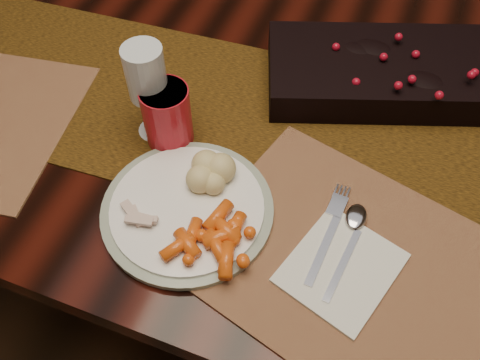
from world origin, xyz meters
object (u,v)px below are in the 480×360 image
at_px(placemat_main, 361,269).
at_px(wine_glass, 149,93).
at_px(centerpiece, 381,68).
at_px(napkin, 341,268).
at_px(baby_carrots, 208,233).
at_px(turkey_shreds, 141,216).
at_px(dining_table, 274,201).
at_px(dinner_plate, 187,209).
at_px(mashed_potatoes, 216,172).
at_px(red_cup, 167,116).

height_order(placemat_main, wine_glass, wine_glass).
relative_size(centerpiece, napkin, 2.55).
xyz_separation_m(baby_carrots, turkey_shreds, (-0.10, -0.01, -0.00)).
distance_m(dining_table, napkin, 0.53).
height_order(dining_table, dinner_plate, dinner_plate).
bearing_deg(napkin, placemat_main, 38.76).
xyz_separation_m(dining_table, centerpiece, (0.15, 0.05, 0.42)).
bearing_deg(centerpiece, wine_glass, -143.50).
xyz_separation_m(dinner_plate, turkey_shreds, (-0.05, -0.04, 0.02)).
height_order(mashed_potatoes, napkin, mashed_potatoes).
height_order(dinner_plate, baby_carrots, baby_carrots).
bearing_deg(wine_glass, dinner_plate, -48.43).
height_order(napkin, red_cup, red_cup).
bearing_deg(dinner_plate, red_cup, 125.00).
height_order(turkey_shreds, napkin, turkey_shreds).
distance_m(dining_table, wine_glass, 0.52).
distance_m(placemat_main, red_cup, 0.37).
distance_m(dining_table, turkey_shreds, 0.55).
distance_m(placemat_main, napkin, 0.03).
bearing_deg(turkey_shreds, placemat_main, 7.81).
bearing_deg(red_cup, napkin, -22.60).
bearing_deg(dinner_plate, baby_carrots, -36.50).
height_order(placemat_main, mashed_potatoes, mashed_potatoes).
xyz_separation_m(placemat_main, mashed_potatoes, (-0.23, 0.06, 0.04)).
height_order(dining_table, wine_glass, wine_glass).
distance_m(baby_carrots, turkey_shreds, 0.10).
xyz_separation_m(dinner_plate, red_cup, (-0.08, 0.12, 0.04)).
relative_size(mashed_potatoes, red_cup, 0.86).
relative_size(turkey_shreds, wine_glass, 0.42).
xyz_separation_m(dining_table, turkey_shreds, (-0.10, -0.36, 0.40)).
relative_size(centerpiece, dinner_plate, 1.53).
distance_m(dinner_plate, baby_carrots, 0.06).
xyz_separation_m(dining_table, placemat_main, (0.21, -0.32, 0.38)).
height_order(dining_table, napkin, napkin).
distance_m(placemat_main, turkey_shreds, 0.31).
bearing_deg(red_cup, baby_carrots, -49.61).
bearing_deg(centerpiece, dinner_plate, -119.12).
xyz_separation_m(napkin, red_cup, (-0.32, 0.13, 0.05)).
bearing_deg(mashed_potatoes, centerpiece, 60.06).
height_order(centerpiece, baby_carrots, centerpiece).
xyz_separation_m(mashed_potatoes, wine_glass, (-0.14, 0.08, 0.04)).
bearing_deg(placemat_main, baby_carrots, -154.99).
relative_size(dining_table, mashed_potatoes, 20.32).
bearing_deg(turkey_shreds, wine_glass, 110.66).
relative_size(dinner_plate, napkin, 1.66).
relative_size(placemat_main, napkin, 2.93).
relative_size(dinner_plate, baby_carrots, 2.54).
height_order(dining_table, placemat_main, placemat_main).
xyz_separation_m(dinner_plate, mashed_potatoes, (0.02, 0.05, 0.03)).
xyz_separation_m(baby_carrots, mashed_potatoes, (-0.02, 0.09, 0.02)).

